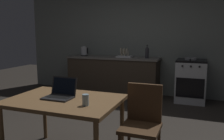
% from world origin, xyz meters
% --- Properties ---
extents(ground_plane, '(12.00, 12.00, 0.00)m').
position_xyz_m(ground_plane, '(0.00, 0.00, 0.00)').
color(ground_plane, '#2D2823').
extents(back_wall, '(6.40, 0.10, 2.78)m').
position_xyz_m(back_wall, '(0.30, 2.60, 1.39)').
color(back_wall, slate).
rests_on(back_wall, ground_plane).
extents(kitchen_counter, '(2.16, 0.64, 0.89)m').
position_xyz_m(kitchen_counter, '(-0.50, 2.25, 0.45)').
color(kitchen_counter, '#382D23').
rests_on(kitchen_counter, ground_plane).
extents(stove_oven, '(0.60, 0.62, 0.89)m').
position_xyz_m(stove_oven, '(1.24, 2.25, 0.45)').
color(stove_oven, '#B7BABF').
rests_on(stove_oven, ground_plane).
extents(dining_table, '(1.23, 0.87, 0.71)m').
position_xyz_m(dining_table, '(0.01, -0.71, 0.65)').
color(dining_table, brown).
rests_on(dining_table, ground_plane).
extents(chair, '(0.40, 0.40, 0.89)m').
position_xyz_m(chair, '(0.86, -0.54, 0.52)').
color(chair, '#4C331E').
rests_on(chair, ground_plane).
extents(laptop, '(0.32, 0.27, 0.22)m').
position_xyz_m(laptop, '(-0.06, -0.69, 0.76)').
color(laptop, '#232326').
rests_on(laptop, dining_table).
extents(electric_kettle, '(0.18, 0.16, 0.23)m').
position_xyz_m(electric_kettle, '(-1.25, 2.25, 1.00)').
color(electric_kettle, black).
rests_on(electric_kettle, kitchen_counter).
extents(bottle, '(0.08, 0.08, 0.29)m').
position_xyz_m(bottle, '(0.31, 2.20, 1.03)').
color(bottle, '#2D2D33').
rests_on(bottle, kitchen_counter).
extents(frying_pan, '(0.25, 0.42, 0.05)m').
position_xyz_m(frying_pan, '(1.22, 2.22, 0.92)').
color(frying_pan, gray).
rests_on(frying_pan, stove_oven).
extents(drinking_glass, '(0.07, 0.07, 0.12)m').
position_xyz_m(drinking_glass, '(0.35, -0.86, 0.77)').
color(drinking_glass, '#99B7C6').
rests_on(drinking_glass, dining_table).
extents(dish_rack, '(0.34, 0.26, 0.21)m').
position_xyz_m(dish_rack, '(-0.22, 2.25, 0.94)').
color(dish_rack, silver).
rests_on(dish_rack, kitchen_counter).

